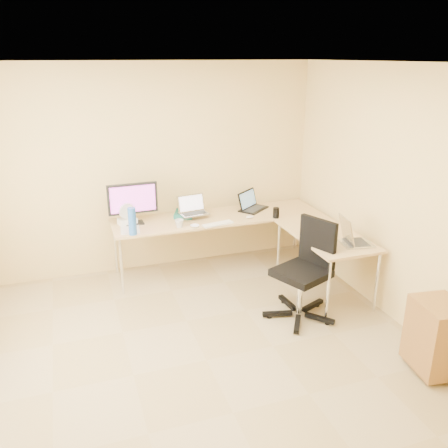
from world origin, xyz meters
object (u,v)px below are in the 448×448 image
object	(u,v)px
keyboard	(218,224)
cabinet	(437,336)
monitor	(133,204)
water_bottle	(132,221)
laptop_black	(254,201)
laptop_return	(357,233)
laptop_center	(194,205)
mug	(179,224)
desk_fan	(127,214)
office_chair	(301,274)
desk_return	(324,263)
desk_main	(218,243)

from	to	relation	value
keyboard	cabinet	distance (m)	2.68
monitor	water_bottle	size ratio (longest dim) A/B	1.87
laptop_black	laptop_return	size ratio (longest dim) A/B	1.05
monitor	water_bottle	distance (m)	0.38
monitor	laptop_center	distance (m)	0.75
monitor	water_bottle	world-z (taller)	monitor
monitor	laptop_black	xyz separation A→B (m)	(1.58, 0.04, -0.13)
mug	cabinet	world-z (taller)	mug
laptop_black	desk_fan	distance (m)	1.66
monitor	office_chair	distance (m)	2.16
laptop_black	water_bottle	distance (m)	1.69
desk_return	water_bottle	xyz separation A→B (m)	(-2.09, 0.70, 0.52)
cabinet	desk_return	bearing A→B (deg)	102.82
cabinet	keyboard	bearing A→B (deg)	125.13
desk_fan	cabinet	distance (m)	3.56
laptop_black	office_chair	size ratio (longest dim) A/B	0.37
laptop_center	water_bottle	bearing A→B (deg)	-166.19
monitor	laptop_black	world-z (taller)	monitor
water_bottle	cabinet	xyz separation A→B (m)	(2.24, -2.35, -0.53)
keyboard	laptop_return	xyz separation A→B (m)	(1.22, -1.07, 0.12)
monitor	keyboard	xyz separation A→B (m)	(0.95, -0.36, -0.25)
desk_main	office_chair	xyz separation A→B (m)	(0.45, -1.43, 0.14)
monitor	keyboard	bearing A→B (deg)	-22.13
keyboard	water_bottle	distance (m)	1.03
keyboard	mug	world-z (taller)	mug
laptop_return	monitor	bearing A→B (deg)	66.44
laptop_center	keyboard	world-z (taller)	laptop_center
mug	water_bottle	bearing A→B (deg)	-174.37
desk_fan	office_chair	world-z (taller)	office_chair
laptop_center	laptop_return	distance (m)	2.00
desk_main	laptop_return	bearing A→B (deg)	-50.59
cabinet	laptop_black	bearing A→B (deg)	109.84
desk_return	office_chair	xyz separation A→B (m)	(-0.53, -0.43, 0.14)
desk_return	cabinet	bearing A→B (deg)	-84.79
mug	office_chair	size ratio (longest dim) A/B	0.10
desk_main	laptop_black	xyz separation A→B (m)	(0.53, 0.10, 0.49)
water_bottle	desk_return	bearing A→B (deg)	-18.57
office_chair	cabinet	xyz separation A→B (m)	(0.68, -1.22, -0.14)
laptop_center	mug	xyz separation A→B (m)	(-0.26, -0.27, -0.12)
desk_main	laptop_center	xyz separation A→B (m)	(-0.30, 0.03, 0.53)
desk_fan	keyboard	bearing A→B (deg)	-36.09
desk_main	keyboard	size ratio (longest dim) A/B	6.92
laptop_center	office_chair	size ratio (longest dim) A/B	0.33
laptop_black	mug	distance (m)	1.15
monitor	mug	xyz separation A→B (m)	(0.49, -0.31, -0.21)
desk_return	laptop_black	world-z (taller)	laptop_black
desk_fan	monitor	bearing A→B (deg)	-17.50
desk_return	laptop_black	xyz separation A→B (m)	(-0.45, 1.10, 0.49)
water_bottle	laptop_return	bearing A→B (deg)	-25.56
office_chair	desk_return	bearing A→B (deg)	16.10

